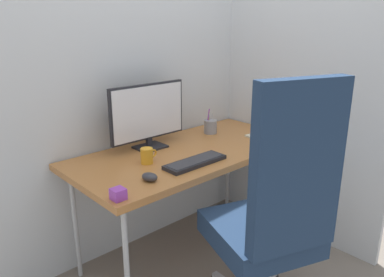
{
  "coord_description": "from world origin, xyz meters",
  "views": [
    {
      "loc": [
        -1.51,
        -1.65,
        1.52
      ],
      "look_at": [
        -0.05,
        -0.07,
        0.84
      ],
      "focal_mm": 35.17,
      "sensor_mm": 36.0,
      "label": 1
    }
  ],
  "objects_px": {
    "desk_clamp_accessory": "(118,194)",
    "monitor": "(148,114)",
    "mouse": "(150,177)",
    "notebook": "(263,137)",
    "office_chair": "(273,213)",
    "pen_holder": "(210,126)",
    "keyboard": "(195,162)",
    "coffee_mug": "(147,156)"
  },
  "relations": [
    {
      "from": "desk_clamp_accessory",
      "to": "monitor",
      "type": "bearing_deg",
      "value": 42.54
    },
    {
      "from": "mouse",
      "to": "notebook",
      "type": "distance_m",
      "value": 1.01
    },
    {
      "from": "office_chair",
      "to": "pen_holder",
      "type": "relative_size",
      "value": 7.33
    },
    {
      "from": "monitor",
      "to": "desk_clamp_accessory",
      "type": "distance_m",
      "value": 0.76
    },
    {
      "from": "keyboard",
      "to": "monitor",
      "type": "bearing_deg",
      "value": 92.52
    },
    {
      "from": "notebook",
      "to": "coffee_mug",
      "type": "bearing_deg",
      "value": 177.6
    },
    {
      "from": "monitor",
      "to": "notebook",
      "type": "distance_m",
      "value": 0.82
    },
    {
      "from": "monitor",
      "to": "notebook",
      "type": "xyz_separation_m",
      "value": [
        0.7,
        -0.37,
        -0.21
      ]
    },
    {
      "from": "desk_clamp_accessory",
      "to": "notebook",
      "type": "bearing_deg",
      "value": 5.87
    },
    {
      "from": "coffee_mug",
      "to": "office_chair",
      "type": "bearing_deg",
      "value": -77.02
    },
    {
      "from": "monitor",
      "to": "desk_clamp_accessory",
      "type": "height_order",
      "value": "monitor"
    },
    {
      "from": "office_chair",
      "to": "keyboard",
      "type": "xyz_separation_m",
      "value": [
        0.02,
        0.55,
        0.09
      ]
    },
    {
      "from": "keyboard",
      "to": "coffee_mug",
      "type": "xyz_separation_m",
      "value": [
        -0.19,
        0.2,
        0.03
      ]
    },
    {
      "from": "monitor",
      "to": "mouse",
      "type": "height_order",
      "value": "monitor"
    },
    {
      "from": "office_chair",
      "to": "coffee_mug",
      "type": "relative_size",
      "value": 12.43
    },
    {
      "from": "desk_clamp_accessory",
      "to": "pen_holder",
      "type": "bearing_deg",
      "value": 23.35
    },
    {
      "from": "pen_holder",
      "to": "desk_clamp_accessory",
      "type": "bearing_deg",
      "value": -156.65
    },
    {
      "from": "coffee_mug",
      "to": "desk_clamp_accessory",
      "type": "relative_size",
      "value": 1.74
    },
    {
      "from": "keyboard",
      "to": "coffee_mug",
      "type": "height_order",
      "value": "coffee_mug"
    },
    {
      "from": "notebook",
      "to": "desk_clamp_accessory",
      "type": "height_order",
      "value": "desk_clamp_accessory"
    },
    {
      "from": "office_chair",
      "to": "mouse",
      "type": "bearing_deg",
      "value": 119.95
    },
    {
      "from": "notebook",
      "to": "coffee_mug",
      "type": "relative_size",
      "value": 1.82
    },
    {
      "from": "pen_holder",
      "to": "mouse",
      "type": "bearing_deg",
      "value": -155.03
    },
    {
      "from": "office_chair",
      "to": "coffee_mug",
      "type": "distance_m",
      "value": 0.78
    },
    {
      "from": "office_chair",
      "to": "desk_clamp_accessory",
      "type": "height_order",
      "value": "office_chair"
    },
    {
      "from": "office_chair",
      "to": "notebook",
      "type": "relative_size",
      "value": 6.82
    },
    {
      "from": "mouse",
      "to": "pen_holder",
      "type": "bearing_deg",
      "value": 8.37
    },
    {
      "from": "keyboard",
      "to": "pen_holder",
      "type": "relative_size",
      "value": 2.17
    },
    {
      "from": "monitor",
      "to": "notebook",
      "type": "relative_size",
      "value": 2.82
    },
    {
      "from": "pen_holder",
      "to": "desk_clamp_accessory",
      "type": "relative_size",
      "value": 2.95
    },
    {
      "from": "monitor",
      "to": "coffee_mug",
      "type": "distance_m",
      "value": 0.33
    },
    {
      "from": "pen_holder",
      "to": "coffee_mug",
      "type": "bearing_deg",
      "value": -165.71
    },
    {
      "from": "office_chair",
      "to": "coffee_mug",
      "type": "xyz_separation_m",
      "value": [
        -0.17,
        0.75,
        0.13
      ]
    },
    {
      "from": "monitor",
      "to": "keyboard",
      "type": "bearing_deg",
      "value": -87.48
    },
    {
      "from": "keyboard",
      "to": "notebook",
      "type": "relative_size",
      "value": 2.02
    },
    {
      "from": "monitor",
      "to": "mouse",
      "type": "bearing_deg",
      "value": -126.28
    },
    {
      "from": "office_chair",
      "to": "coffee_mug",
      "type": "bearing_deg",
      "value": 102.98
    },
    {
      "from": "office_chair",
      "to": "pen_holder",
      "type": "height_order",
      "value": "office_chair"
    },
    {
      "from": "keyboard",
      "to": "office_chair",
      "type": "bearing_deg",
      "value": -91.94
    },
    {
      "from": "monitor",
      "to": "pen_holder",
      "type": "bearing_deg",
      "value": -4.47
    },
    {
      "from": "office_chair",
      "to": "monitor",
      "type": "height_order",
      "value": "office_chair"
    },
    {
      "from": "mouse",
      "to": "keyboard",
      "type": "bearing_deg",
      "value": -14.11
    }
  ]
}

